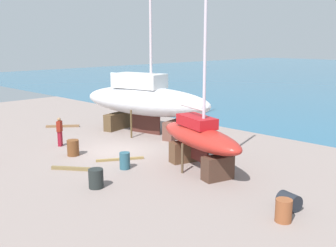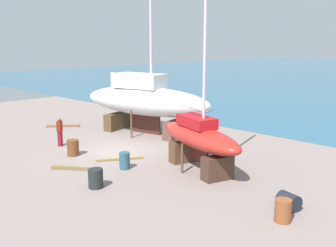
{
  "view_description": "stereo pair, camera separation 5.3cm",
  "coord_description": "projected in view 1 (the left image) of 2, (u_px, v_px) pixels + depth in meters",
  "views": [
    {
      "loc": [
        17.66,
        -13.62,
        6.3
      ],
      "look_at": [
        1.68,
        2.71,
        1.53
      ],
      "focal_mm": 42.03,
      "sensor_mm": 36.0,
      "label": 1
    },
    {
      "loc": [
        17.7,
        -13.59,
        6.3
      ],
      "look_at": [
        1.68,
        2.71,
        1.53
      ],
      "focal_mm": 42.03,
      "sensor_mm": 36.0,
      "label": 2
    }
  ],
  "objects": [
    {
      "name": "timber_long_fore",
      "position": [
        71.0,
        168.0,
        19.66
      ],
      "size": [
        1.72,
        1.31,
        0.16
      ],
      "primitive_type": "cube",
      "rotation": [
        0.0,
        0.0,
        0.62
      ],
      "color": "brown",
      "rests_on": "ground"
    },
    {
      "name": "barrel_rust_near",
      "position": [
        284.0,
        211.0,
        13.97
      ],
      "size": [
        0.81,
        0.81,
        0.83
      ],
      "primitive_type": "cylinder",
      "rotation": [
        0.0,
        0.0,
        2.06
      ],
      "color": "brown",
      "rests_on": "ground"
    },
    {
      "name": "sailboat_far_slipway",
      "position": [
        200.0,
        138.0,
        19.37
      ],
      "size": [
        6.51,
        3.6,
        11.19
      ],
      "rotation": [
        0.0,
        0.0,
        -0.31
      ],
      "color": "#462E22",
      "rests_on": "ground"
    },
    {
      "name": "timber_plank_near",
      "position": [
        120.0,
        159.0,
        21.29
      ],
      "size": [
        1.5,
        2.28,
        0.12
      ],
      "primitive_type": "cube",
      "rotation": [
        0.0,
        0.0,
        1.01
      ],
      "color": "olive",
      "rests_on": "ground"
    },
    {
      "name": "ground_plane",
      "position": [
        87.0,
        159.0,
        21.54
      ],
      "size": [
        47.59,
        47.59,
        0.0
      ],
      "primitive_type": "plane",
      "color": "gray"
    },
    {
      "name": "sailboat_large_starboard",
      "position": [
        145.0,
        100.0,
        27.17
      ],
      "size": [
        10.44,
        4.99,
        14.88
      ],
      "rotation": [
        0.0,
        0.0,
        0.21
      ],
      "color": "brown",
      "rests_on": "ground"
    },
    {
      "name": "barrel_tipped_left",
      "position": [
        125.0,
        161.0,
        19.78
      ],
      "size": [
        0.75,
        0.75,
        0.85
      ],
      "primitive_type": "cylinder",
      "rotation": [
        0.0,
        0.0,
        0.81
      ],
      "color": "#295464",
      "rests_on": "ground"
    },
    {
      "name": "worker",
      "position": [
        60.0,
        131.0,
        24.03
      ],
      "size": [
        0.47,
        0.49,
        1.78
      ],
      "rotation": [
        0.0,
        0.0,
        0.7
      ],
      "color": "maroon",
      "rests_on": "ground"
    },
    {
      "name": "timber_short_skew",
      "position": [
        63.0,
        126.0,
        29.52
      ],
      "size": [
        1.71,
        2.03,
        0.16
      ],
      "primitive_type": "cube",
      "rotation": [
        0.0,
        0.0,
        0.88
      ],
      "color": "brown",
      "rests_on": "ground"
    },
    {
      "name": "barrel_tipped_right",
      "position": [
        289.0,
        201.0,
        15.02
      ],
      "size": [
        0.93,
        0.84,
        0.66
      ],
      "primitive_type": "cylinder",
      "rotation": [
        1.57,
        0.0,
        1.3
      ],
      "color": "#1F2229",
      "rests_on": "ground"
    },
    {
      "name": "barrel_blue_faded",
      "position": [
        96.0,
        178.0,
        17.22
      ],
      "size": [
        0.9,
        0.9,
        0.85
      ],
      "primitive_type": "cylinder",
      "rotation": [
        0.0,
        0.0,
        1.0
      ],
      "color": "#212625",
      "rests_on": "ground"
    },
    {
      "name": "barrel_rust_far",
      "position": [
        73.0,
        148.0,
        22.1
      ],
      "size": [
        0.88,
        0.88,
        0.9
      ],
      "primitive_type": "cylinder",
      "rotation": [
        0.0,
        0.0,
        2.01
      ],
      "color": "brown",
      "rests_on": "ground"
    }
  ]
}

